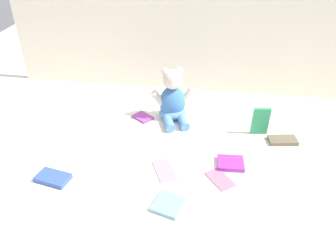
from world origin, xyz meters
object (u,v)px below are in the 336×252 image
Objects in this scene: book_case_3 at (168,204)px; book_case_6 at (165,170)px; book_case_5 at (53,178)px; teddy_bear at (173,101)px; book_case_4 at (231,163)px; book_case_1 at (283,141)px; book_case_0 at (143,117)px; book_case_2 at (220,179)px; book_case_7 at (260,121)px.

book_case_3 is 0.19m from book_case_6.
book_case_5 is at bearing 7.82° from book_case_3.
teddy_bear reaches higher than book_case_4.
book_case_6 is (0.02, -0.40, -0.09)m from teddy_bear.
book_case_1 is at bearing -53.34° from book_case_4.
book_case_0 is 0.75× the size of book_case_1.
book_case_7 is (0.17, 0.34, 0.06)m from book_case_2.
teddy_bear reaches higher than book_case_1.
teddy_bear is at bearing 161.37° from book_case_7.
book_case_3 is 0.99× the size of book_case_4.
book_case_2 is 0.94× the size of book_case_5.
book_case_2 is at bearing -120.22° from book_case_3.
book_case_3 is at bearing 125.87° from book_case_1.
book_case_4 is (0.04, 0.09, 0.01)m from book_case_2.
book_case_3 is at bearing 136.78° from book_case_4.
book_case_1 reaches higher than book_case_0.
book_case_4 is (-0.23, -0.19, 0.00)m from book_case_1.
book_case_3 reaches higher than book_case_6.
book_case_1 is at bearing 117.43° from book_case_0.
book_case_0 is 0.73× the size of book_case_5.
book_case_1 is at bearing 9.85° from book_case_2.
book_case_4 is at bearing -113.21° from book_case_3.
book_case_3 is at bearing -173.76° from book_case_2.
book_case_5 reaches higher than book_case_6.
teddy_bear is 0.17m from book_case_0.
book_case_1 is 0.63m from book_case_3.
book_case_3 is at bearing -103.00° from teddy_bear.
book_case_0 is 0.89× the size of book_case_3.
book_case_1 is 0.90× the size of book_case_7.
book_case_2 and book_case_6 have the same top height.
book_case_4 reaches higher than book_case_2.
book_case_7 is (0.34, 0.50, 0.06)m from book_case_3.
teddy_bear is 1.89× the size of book_case_7.
book_case_3 is 0.75× the size of book_case_7.
book_case_4 is (0.42, -0.30, 0.00)m from book_case_0.
book_case_4 is 0.27m from book_case_6.
book_case_7 is at bearing 26.78° from book_case_2.
book_case_4 reaches higher than book_case_6.
book_case_2 is at bearing -79.64° from teddy_bear.
book_case_0 is 0.56m from book_case_7.
teddy_bear is 2.51× the size of book_case_3.
book_case_3 reaches higher than book_case_0.
book_case_5 is at bearing 102.28° from book_case_4.
book_case_1 is 0.98× the size of book_case_5.
book_case_6 is (-0.04, 0.18, -0.00)m from book_case_3.
book_case_6 is at bearing 137.63° from book_case_2.
book_case_1 is (0.65, -0.11, 0.00)m from book_case_0.
book_case_2 is 0.24m from book_case_3.
book_case_3 is at bearing 78.01° from book_case_6.
book_case_7 is at bearing 121.08° from book_case_0.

